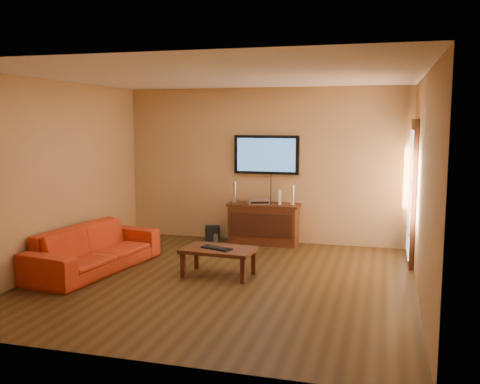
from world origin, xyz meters
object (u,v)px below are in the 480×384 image
at_px(media_console, 263,224).
at_px(subwoofer, 212,233).
at_px(television, 266,155).
at_px(game_console, 280,197).
at_px(coffee_table, 219,252).
at_px(av_receiver, 259,202).
at_px(speaker_left, 235,193).
at_px(sofa, 94,241).
at_px(bottle, 216,240).
at_px(keyboard, 217,248).
at_px(speaker_right, 293,196).

distance_m(media_console, subwoofer, 0.98).
height_order(television, game_console, television).
bearing_deg(subwoofer, media_console, -16.77).
relative_size(coffee_table, game_console, 4.20).
height_order(coffee_table, av_receiver, av_receiver).
bearing_deg(game_console, subwoofer, 171.03).
distance_m(speaker_left, game_console, 0.81).
distance_m(coffee_table, sofa, 1.81).
height_order(television, av_receiver, television).
bearing_deg(television, av_receiver, -107.00).
xyz_separation_m(coffee_table, bottle, (-0.58, 1.65, -0.23)).
relative_size(coffee_table, keyboard, 2.20).
distance_m(sofa, subwoofer, 2.52).
xyz_separation_m(media_console, av_receiver, (-0.08, -0.05, 0.39)).
bearing_deg(keyboard, television, 85.47).
bearing_deg(bottle, game_console, 22.07).
bearing_deg(speaker_right, coffee_table, -107.69).
bearing_deg(television, sofa, -128.77).
bearing_deg(subwoofer, bottle, -79.73).
xyz_separation_m(media_console, television, (0.00, 0.20, 1.18)).
xyz_separation_m(subwoofer, keyboard, (0.77, -2.13, 0.28)).
relative_size(sofa, speaker_left, 5.98).
bearing_deg(game_console, speaker_left, 172.18).
bearing_deg(media_console, speaker_left, 178.53).
relative_size(media_console, television, 1.08).
xyz_separation_m(coffee_table, speaker_left, (-0.36, 2.06, 0.54)).
relative_size(sofa, game_console, 8.86).
bearing_deg(keyboard, speaker_right, 72.34).
relative_size(media_console, game_console, 5.08).
bearing_deg(bottle, keyboard, -71.56).
relative_size(game_console, keyboard, 0.52).
bearing_deg(keyboard, media_console, 85.05).
height_order(coffee_table, keyboard, keyboard).
height_order(television, subwoofer, television).
xyz_separation_m(coffee_table, av_receiver, (0.09, 1.99, 0.41)).
relative_size(bottle, keyboard, 0.47).
height_order(coffee_table, subwoofer, coffee_table).
xyz_separation_m(television, coffee_table, (-0.17, -2.24, -1.20)).
bearing_deg(sofa, keyboard, -76.30).
bearing_deg(keyboard, game_console, 77.61).
relative_size(subwoofer, bottle, 1.13).
bearing_deg(media_console, keyboard, -94.95).
height_order(media_console, speaker_right, speaker_right).
height_order(television, sofa, television).
height_order(speaker_left, keyboard, speaker_left).
xyz_separation_m(coffee_table, keyboard, (-0.01, -0.05, 0.06)).
xyz_separation_m(speaker_left, game_console, (0.81, 0.01, -0.04)).
bearing_deg(game_console, sofa, -143.11).
bearing_deg(speaker_left, game_console, 0.59).
bearing_deg(sofa, av_receiver, -32.03).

